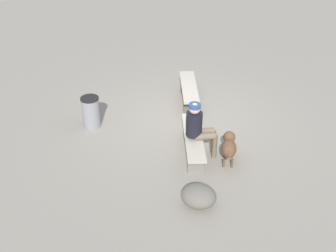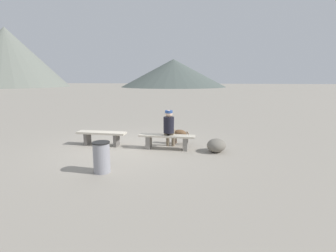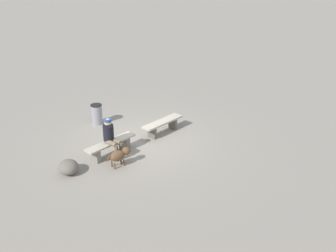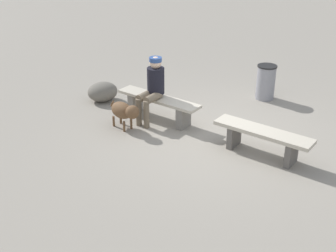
# 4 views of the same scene
# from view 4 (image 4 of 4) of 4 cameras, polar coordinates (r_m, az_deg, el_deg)

# --- Properties ---
(ground) EXTENTS (210.00, 210.00, 0.06)m
(ground) POSITION_cam_4_polar(r_m,az_deg,el_deg) (8.28, 5.90, -1.46)
(ground) COLOR gray
(bench_left) EXTENTS (1.70, 0.39, 0.47)m
(bench_left) POSITION_cam_4_polar(r_m,az_deg,el_deg) (7.60, 12.02, -1.37)
(bench_left) COLOR #605B56
(bench_left) RESTS_ON ground
(bench_right) EXTENTS (1.80, 0.37, 0.47)m
(bench_right) POSITION_cam_4_polar(r_m,az_deg,el_deg) (8.75, -1.23, 2.81)
(bench_right) COLOR gray
(bench_right) RESTS_ON ground
(seated_person) EXTENTS (0.35, 0.66, 1.28)m
(seated_person) POSITION_cam_4_polar(r_m,az_deg,el_deg) (8.56, -1.95, 5.33)
(seated_person) COLOR black
(seated_person) RESTS_ON ground
(dog) EXTENTS (0.79, 0.39, 0.55)m
(dog) POSITION_cam_4_polar(r_m,az_deg,el_deg) (8.38, -5.62, 1.94)
(dog) COLOR brown
(dog) RESTS_ON ground
(trash_bin) EXTENTS (0.43, 0.43, 0.76)m
(trash_bin) POSITION_cam_4_polar(r_m,az_deg,el_deg) (9.99, 12.43, 5.52)
(trash_bin) COLOR gray
(trash_bin) RESTS_ON ground
(boulder) EXTENTS (0.78, 0.82, 0.42)m
(boulder) POSITION_cam_4_polar(r_m,az_deg,el_deg) (9.80, -8.38, 4.38)
(boulder) COLOR #6B665B
(boulder) RESTS_ON ground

